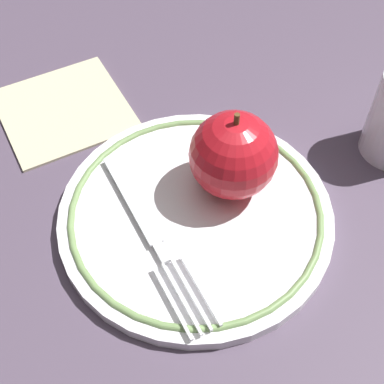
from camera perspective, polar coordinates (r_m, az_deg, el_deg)
The scene contains 5 objects.
ground_plane at distance 0.46m, azimuth -0.30°, elevation -3.47°, with size 2.00×2.00×0.00m, color #504256.
plate at distance 0.46m, azimuth 0.00°, elevation -2.05°, with size 0.24×0.24×0.01m.
apple_red_whole at distance 0.44m, azimuth 4.48°, elevation 3.90°, with size 0.07×0.07×0.08m.
fork at distance 0.44m, azimuth -4.55°, elevation -4.09°, with size 0.07×0.19×0.00m.
napkin_folded at distance 0.57m, azimuth -13.64°, elevation 8.59°, with size 0.12×0.12×0.01m, color beige.
Camera 1 is at (0.17, 0.19, 0.38)m, focal length 50.00 mm.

